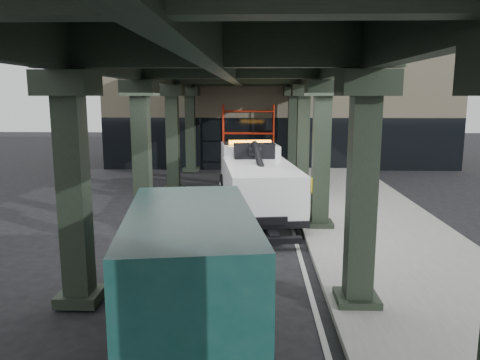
# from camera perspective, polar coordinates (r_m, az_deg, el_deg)

# --- Properties ---
(ground) EXTENTS (90.00, 90.00, 0.00)m
(ground) POSITION_cam_1_polar(r_m,az_deg,el_deg) (14.23, 0.14, -8.22)
(ground) COLOR black
(ground) RESTS_ON ground
(sidewalk) EXTENTS (5.00, 40.00, 0.15)m
(sidewalk) POSITION_cam_1_polar(r_m,az_deg,el_deg) (16.63, 16.12, -5.63)
(sidewalk) COLOR gray
(sidewalk) RESTS_ON ground
(lane_stripe) EXTENTS (0.12, 38.00, 0.01)m
(lane_stripe) POSITION_cam_1_polar(r_m,az_deg,el_deg) (16.19, 6.41, -5.97)
(lane_stripe) COLOR silver
(lane_stripe) RESTS_ON ground
(viaduct) EXTENTS (7.40, 32.00, 6.40)m
(viaduct) POSITION_cam_1_polar(r_m,az_deg,el_deg) (15.54, -1.15, 13.76)
(viaduct) COLOR black
(viaduct) RESTS_ON ground
(building) EXTENTS (22.00, 10.00, 8.00)m
(building) POSITION_cam_1_polar(r_m,az_deg,el_deg) (33.54, 4.62, 9.33)
(building) COLOR #C6B793
(building) RESTS_ON ground
(scaffolding) EXTENTS (3.08, 0.88, 4.00)m
(scaffolding) POSITION_cam_1_polar(r_m,az_deg,el_deg) (28.24, 1.01, 5.35)
(scaffolding) COLOR red
(scaffolding) RESTS_ON ground
(tow_truck) EXTENTS (3.31, 8.65, 2.77)m
(tow_truck) POSITION_cam_1_polar(r_m,az_deg,el_deg) (18.43, 1.84, 0.37)
(tow_truck) COLOR black
(tow_truck) RESTS_ON ground
(towed_van) EXTENTS (3.16, 6.32, 2.46)m
(towed_van) POSITION_cam_1_polar(r_m,az_deg,el_deg) (9.08, -6.05, -10.34)
(towed_van) COLOR #113C39
(towed_van) RESTS_ON ground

